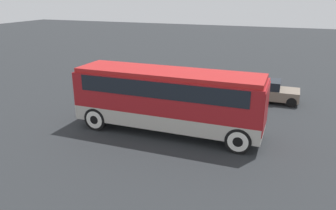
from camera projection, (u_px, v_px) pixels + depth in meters
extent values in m
plane|color=#26282B|center=(168.00, 131.00, 17.01)|extent=(120.00, 120.00, 0.00)
cube|color=#B7B2A8|center=(168.00, 115.00, 16.73)|extent=(9.49, 2.51, 0.75)
cube|color=maroon|center=(168.00, 92.00, 16.33)|extent=(9.49, 2.51, 1.74)
cube|color=black|center=(168.00, 84.00, 16.19)|extent=(8.36, 2.55, 0.78)
cube|color=#B21E1E|center=(168.00, 73.00, 16.01)|extent=(9.31, 2.31, 0.22)
cube|color=maroon|center=(262.00, 108.00, 14.84)|extent=(0.36, 2.41, 1.99)
cylinder|color=black|center=(238.00, 141.00, 14.52)|extent=(1.20, 0.28, 1.20)
cylinder|color=silver|center=(238.00, 141.00, 14.52)|extent=(0.93, 0.30, 0.93)
cylinder|color=black|center=(238.00, 141.00, 14.52)|extent=(0.46, 0.32, 0.46)
cylinder|color=black|center=(246.00, 123.00, 16.54)|extent=(1.20, 0.28, 1.20)
cylinder|color=silver|center=(246.00, 123.00, 16.54)|extent=(0.93, 0.30, 0.93)
cylinder|color=black|center=(246.00, 123.00, 16.54)|extent=(0.46, 0.32, 0.46)
cylinder|color=black|center=(96.00, 119.00, 17.04)|extent=(1.20, 0.28, 1.20)
cylinder|color=silver|center=(96.00, 119.00, 17.04)|extent=(0.93, 0.30, 0.93)
cylinder|color=black|center=(96.00, 119.00, 17.04)|extent=(0.46, 0.32, 0.46)
cylinder|color=black|center=(117.00, 106.00, 19.06)|extent=(1.20, 0.28, 1.20)
cylinder|color=silver|center=(117.00, 106.00, 19.06)|extent=(0.93, 0.30, 0.93)
cylinder|color=black|center=(117.00, 106.00, 19.06)|extent=(0.46, 0.32, 0.46)
cube|color=#7A6B5B|center=(265.00, 92.00, 21.77)|extent=(4.35, 1.75, 0.63)
cube|color=black|center=(263.00, 84.00, 21.64)|extent=(2.26, 1.57, 0.54)
cylinder|color=black|center=(292.00, 102.00, 20.56)|extent=(0.62, 0.22, 0.62)
cylinder|color=black|center=(292.00, 102.00, 20.56)|extent=(0.24, 0.26, 0.24)
cylinder|color=black|center=(292.00, 95.00, 21.94)|extent=(0.62, 0.22, 0.62)
cylinder|color=black|center=(292.00, 95.00, 21.94)|extent=(0.24, 0.26, 0.24)
cylinder|color=black|center=(236.00, 96.00, 21.75)|extent=(0.62, 0.22, 0.62)
cylinder|color=black|center=(236.00, 96.00, 21.75)|extent=(0.24, 0.26, 0.24)
cylinder|color=black|center=(240.00, 90.00, 23.13)|extent=(0.62, 0.22, 0.62)
cylinder|color=black|center=(240.00, 90.00, 23.13)|extent=(0.24, 0.26, 0.24)
cube|color=#2D5638|center=(182.00, 87.00, 22.90)|extent=(4.08, 1.70, 0.67)
cube|color=black|center=(180.00, 78.00, 22.76)|extent=(2.12, 1.53, 0.54)
cylinder|color=black|center=(201.00, 96.00, 21.78)|extent=(0.68, 0.22, 0.68)
cylinder|color=black|center=(201.00, 96.00, 21.78)|extent=(0.26, 0.26, 0.26)
cylinder|color=black|center=(206.00, 90.00, 23.12)|extent=(0.68, 0.22, 0.68)
cylinder|color=black|center=(206.00, 90.00, 23.12)|extent=(0.26, 0.26, 0.26)
cylinder|color=black|center=(157.00, 91.00, 22.85)|extent=(0.68, 0.22, 0.68)
cylinder|color=black|center=(157.00, 91.00, 22.85)|extent=(0.26, 0.26, 0.26)
cylinder|color=black|center=(165.00, 86.00, 24.19)|extent=(0.68, 0.22, 0.68)
cylinder|color=black|center=(165.00, 86.00, 24.19)|extent=(0.26, 0.26, 0.26)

